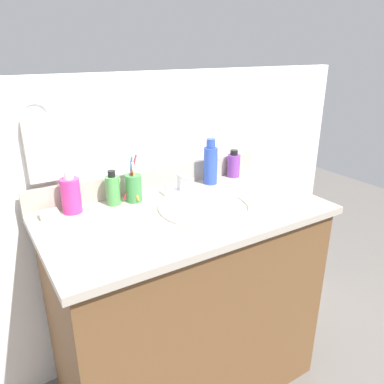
{
  "coord_description": "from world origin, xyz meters",
  "views": [
    {
      "loc": [
        -0.65,
        -1.08,
        1.39
      ],
      "look_at": [
        0.02,
        0.0,
        0.89
      ],
      "focal_mm": 34.91,
      "sensor_mm": 36.0,
      "label": 1
    }
  ],
  "objects_px": {
    "bottle_soap_pink": "(71,195)",
    "bottle_toner_green": "(113,190)",
    "faucet": "(180,185)",
    "bottle_shampoo_blue": "(211,164)",
    "hand_towel": "(41,151)",
    "soap_bar": "(49,214)",
    "bottle_cream_purple": "(234,165)",
    "cup_green": "(134,187)"
  },
  "relations": [
    {
      "from": "bottle_shampoo_blue",
      "to": "hand_towel",
      "type": "bearing_deg",
      "value": 172.27
    },
    {
      "from": "bottle_cream_purple",
      "to": "bottle_shampoo_blue",
      "type": "bearing_deg",
      "value": -171.32
    },
    {
      "from": "faucet",
      "to": "bottle_toner_green",
      "type": "distance_m",
      "value": 0.28
    },
    {
      "from": "cup_green",
      "to": "soap_bar",
      "type": "xyz_separation_m",
      "value": [
        -0.32,
        0.02,
        -0.05
      ]
    },
    {
      "from": "bottle_cream_purple",
      "to": "cup_green",
      "type": "bearing_deg",
      "value": -176.46
    },
    {
      "from": "bottle_cream_purple",
      "to": "soap_bar",
      "type": "height_order",
      "value": "bottle_cream_purple"
    },
    {
      "from": "bottle_cream_purple",
      "to": "bottle_shampoo_blue",
      "type": "distance_m",
      "value": 0.15
    },
    {
      "from": "bottle_toner_green",
      "to": "hand_towel",
      "type": "bearing_deg",
      "value": 157.97
    },
    {
      "from": "faucet",
      "to": "bottle_shampoo_blue",
      "type": "distance_m",
      "value": 0.18
    },
    {
      "from": "bottle_shampoo_blue",
      "to": "cup_green",
      "type": "xyz_separation_m",
      "value": [
        -0.37,
        -0.01,
        -0.03
      ]
    },
    {
      "from": "bottle_shampoo_blue",
      "to": "soap_bar",
      "type": "xyz_separation_m",
      "value": [
        -0.69,
        0.01,
        -0.08
      ]
    },
    {
      "from": "cup_green",
      "to": "bottle_cream_purple",
      "type": "bearing_deg",
      "value": 3.54
    },
    {
      "from": "hand_towel",
      "to": "bottle_shampoo_blue",
      "type": "distance_m",
      "value": 0.68
    },
    {
      "from": "bottle_soap_pink",
      "to": "faucet",
      "type": "bearing_deg",
      "value": -4.11
    },
    {
      "from": "faucet",
      "to": "soap_bar",
      "type": "bearing_deg",
      "value": 176.99
    },
    {
      "from": "faucet",
      "to": "hand_towel",
      "type": "bearing_deg",
      "value": 167.54
    },
    {
      "from": "faucet",
      "to": "bottle_cream_purple",
      "type": "height_order",
      "value": "bottle_cream_purple"
    },
    {
      "from": "faucet",
      "to": "bottle_soap_pink",
      "type": "bearing_deg",
      "value": 175.89
    },
    {
      "from": "bottle_soap_pink",
      "to": "bottle_shampoo_blue",
      "type": "distance_m",
      "value": 0.6
    },
    {
      "from": "bottle_shampoo_blue",
      "to": "soap_bar",
      "type": "height_order",
      "value": "bottle_shampoo_blue"
    },
    {
      "from": "bottle_shampoo_blue",
      "to": "soap_bar",
      "type": "bearing_deg",
      "value": 179.39
    },
    {
      "from": "faucet",
      "to": "bottle_soap_pink",
      "type": "height_order",
      "value": "bottle_soap_pink"
    },
    {
      "from": "hand_towel",
      "to": "bottle_toner_green",
      "type": "xyz_separation_m",
      "value": [
        0.22,
        -0.09,
        -0.16
      ]
    },
    {
      "from": "faucet",
      "to": "cup_green",
      "type": "distance_m",
      "value": 0.21
    },
    {
      "from": "bottle_toner_green",
      "to": "bottle_shampoo_blue",
      "type": "height_order",
      "value": "bottle_shampoo_blue"
    },
    {
      "from": "hand_towel",
      "to": "faucet",
      "type": "xyz_separation_m",
      "value": [
        0.5,
        -0.11,
        -0.19
      ]
    },
    {
      "from": "hand_towel",
      "to": "cup_green",
      "type": "xyz_separation_m",
      "value": [
        0.3,
        -0.1,
        -0.16
      ]
    },
    {
      "from": "bottle_cream_purple",
      "to": "cup_green",
      "type": "height_order",
      "value": "cup_green"
    },
    {
      "from": "bottle_soap_pink",
      "to": "bottle_toner_green",
      "type": "height_order",
      "value": "bottle_soap_pink"
    },
    {
      "from": "cup_green",
      "to": "bottle_shampoo_blue",
      "type": "bearing_deg",
      "value": 1.49
    },
    {
      "from": "hand_towel",
      "to": "bottle_soap_pink",
      "type": "height_order",
      "value": "hand_towel"
    },
    {
      "from": "bottle_cream_purple",
      "to": "bottle_toner_green",
      "type": "bearing_deg",
      "value": -178.06
    },
    {
      "from": "bottle_soap_pink",
      "to": "soap_bar",
      "type": "height_order",
      "value": "bottle_soap_pink"
    },
    {
      "from": "bottle_soap_pink",
      "to": "bottle_shampoo_blue",
      "type": "xyz_separation_m",
      "value": [
        0.6,
        -0.01,
        0.02
      ]
    },
    {
      "from": "bottle_toner_green",
      "to": "cup_green",
      "type": "height_order",
      "value": "cup_green"
    },
    {
      "from": "hand_towel",
      "to": "soap_bar",
      "type": "distance_m",
      "value": 0.22
    },
    {
      "from": "bottle_soap_pink",
      "to": "bottle_toner_green",
      "type": "distance_m",
      "value": 0.15
    },
    {
      "from": "faucet",
      "to": "bottle_shampoo_blue",
      "type": "height_order",
      "value": "bottle_shampoo_blue"
    },
    {
      "from": "cup_green",
      "to": "bottle_soap_pink",
      "type": "bearing_deg",
      "value": 174.9
    },
    {
      "from": "faucet",
      "to": "soap_bar",
      "type": "distance_m",
      "value": 0.52
    },
    {
      "from": "hand_towel",
      "to": "bottle_toner_green",
      "type": "bearing_deg",
      "value": -22.03
    },
    {
      "from": "hand_towel",
      "to": "soap_bar",
      "type": "xyz_separation_m",
      "value": [
        -0.02,
        -0.08,
        -0.21
      ]
    }
  ]
}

